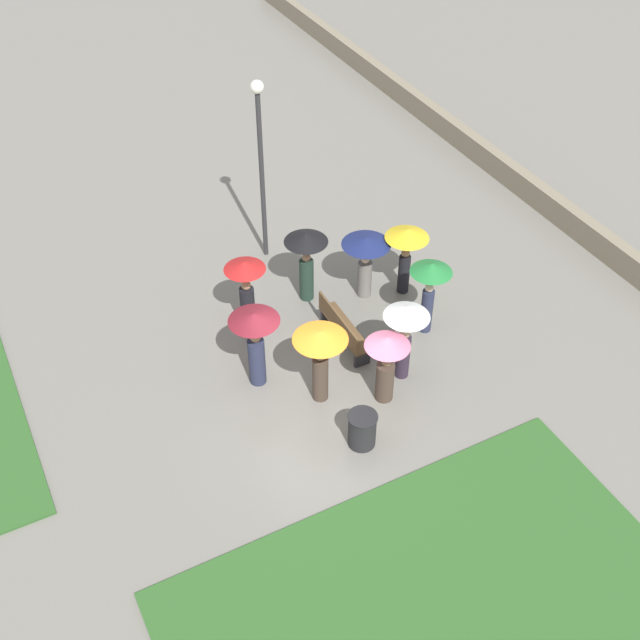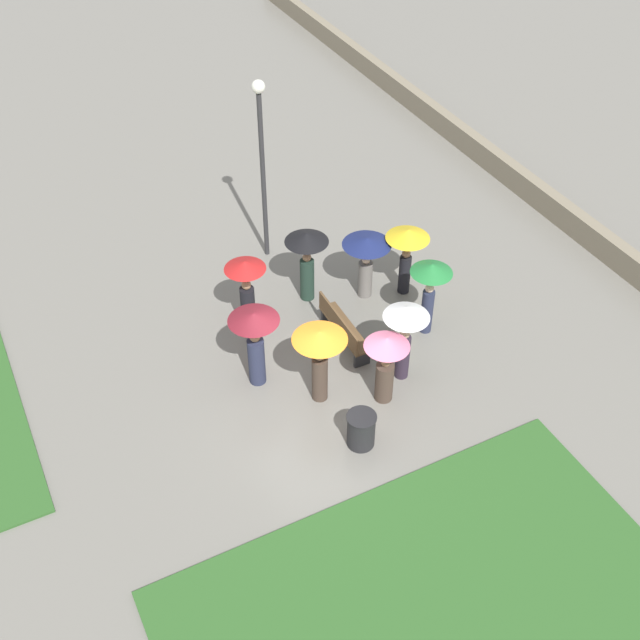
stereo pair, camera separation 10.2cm
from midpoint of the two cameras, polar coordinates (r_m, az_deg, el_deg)
The scene contains 14 objects.
ground_plane at distance 17.27m, azimuth -0.45°, elevation -5.48°, with size 90.00×90.00×0.00m, color slate.
parapet_wall at distance 21.55m, azimuth 21.28°, elevation 3.54°, with size 45.00×0.35×0.70m.
park_bench at distance 18.16m, azimuth 1.43°, elevation -0.55°, with size 1.87×0.45×0.90m.
lamp_post at distance 19.51m, azimuth -4.41°, elevation 11.95°, with size 0.32×0.32×4.81m.
trash_bin at distance 16.14m, azimuth 2.83°, elevation -7.79°, with size 0.61×0.61×0.79m.
crowd_person_yellow at distance 19.15m, azimuth 6.01°, elevation 5.37°, with size 1.06×1.06×1.84m.
crowd_person_maroon at distance 16.74m, azimuth -4.81°, elevation -1.17°, with size 1.09×1.09×1.94m.
crowd_person_white at distance 16.82m, azimuth 5.95°, elevation -0.36°, with size 0.99×0.99×1.97m.
crowd_person_pink at distance 16.50m, azimuth 4.57°, elevation -2.77°, with size 0.95×0.95×1.73m.
crowd_person_orange at distance 16.28m, azimuth -0.16°, elevation -2.13°, with size 1.15×1.15×1.89m.
crowd_person_black at distance 18.86m, azimuth -1.15°, elevation 4.87°, with size 1.04×1.04×1.92m.
crowd_person_red at distance 18.06m, azimuth -5.45°, elevation 2.51°, with size 0.94×0.94×1.97m.
crowd_person_green at distance 18.05m, azimuth 7.67°, elevation 2.72°, with size 0.96×0.96×1.93m.
crowd_person_navy at distance 19.05m, azimuth 3.12°, elevation 4.77°, with size 1.18×1.18×1.70m.
Camera 1 is at (-10.53, 5.35, 12.60)m, focal length 45.00 mm.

